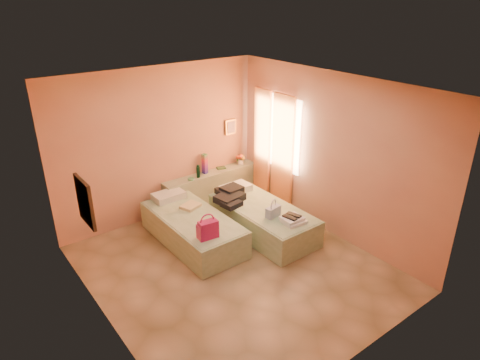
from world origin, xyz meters
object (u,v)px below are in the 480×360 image
at_px(water_bottle, 198,171).
at_px(magenta_handbag, 208,229).
at_px(headboard_ledge, 211,187).
at_px(bed_right, 263,220).
at_px(blue_handbag, 273,212).
at_px(bed_left, 193,229).
at_px(green_book, 221,168).
at_px(flower_vase, 241,158).
at_px(towel_stack, 294,220).

xyz_separation_m(water_bottle, magenta_handbag, (-0.93, -1.73, -0.13)).
relative_size(headboard_ledge, bed_right, 1.02).
relative_size(magenta_handbag, blue_handbag, 1.12).
relative_size(bed_right, blue_handbag, 7.26).
relative_size(bed_left, magenta_handbag, 6.48).
relative_size(water_bottle, blue_handbag, 0.88).
height_order(bed_right, green_book, green_book).
height_order(bed_left, magenta_handbag, magenta_handbag).
bearing_deg(bed_left, bed_right, -22.73).
bearing_deg(flower_vase, water_bottle, -178.18).
relative_size(bed_left, towel_stack, 5.71).
distance_m(bed_left, magenta_handbag, 0.84).
xyz_separation_m(headboard_ledge, green_book, (0.28, 0.05, 0.34)).
distance_m(headboard_ledge, blue_handbag, 1.90).
height_order(bed_left, bed_right, same).
relative_size(magenta_handbag, towel_stack, 0.88).
distance_m(headboard_ledge, towel_stack, 2.26).
bearing_deg(bed_left, blue_handbag, -38.11).
xyz_separation_m(bed_left, towel_stack, (1.19, -1.19, 0.30)).
height_order(headboard_ledge, magenta_handbag, magenta_handbag).
bearing_deg(blue_handbag, water_bottle, 89.28).
bearing_deg(towel_stack, green_book, 85.67).
distance_m(green_book, flower_vase, 0.47).
xyz_separation_m(bed_left, flower_vase, (1.81, 1.04, 0.53)).
height_order(magenta_handbag, blue_handbag, magenta_handbag).
height_order(bed_right, flower_vase, flower_vase).
distance_m(bed_left, flower_vase, 2.16).
bearing_deg(blue_handbag, magenta_handbag, 165.08).
bearing_deg(bed_left, water_bottle, 52.66).
bearing_deg(bed_right, flower_vase, 66.10).
distance_m(bed_right, water_bottle, 1.62).
height_order(bed_left, green_book, green_book).
xyz_separation_m(bed_right, blue_handbag, (-0.08, -0.35, 0.34)).
relative_size(flower_vase, magenta_handbag, 0.85).
height_order(green_book, towel_stack, green_book).
height_order(green_book, flower_vase, flower_vase).
distance_m(water_bottle, green_book, 0.61).
bearing_deg(flower_vase, blue_handbag, -111.89).
bearing_deg(headboard_ledge, green_book, 9.86).
distance_m(bed_right, towel_stack, 0.78).
bearing_deg(headboard_ledge, flower_vase, -0.92).
xyz_separation_m(bed_right, magenta_handbag, (-1.31, -0.25, 0.39)).
bearing_deg(blue_handbag, bed_left, 132.02).
relative_size(headboard_ledge, green_book, 11.90).
xyz_separation_m(bed_right, water_bottle, (-0.38, 1.48, 0.52)).
xyz_separation_m(green_book, magenta_handbag, (-1.53, -1.82, -0.02)).
bearing_deg(bed_left, towel_stack, -45.27).
distance_m(bed_left, water_bottle, 1.36).
relative_size(headboard_ledge, water_bottle, 8.48).
bearing_deg(headboard_ledge, towel_stack, -87.36).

